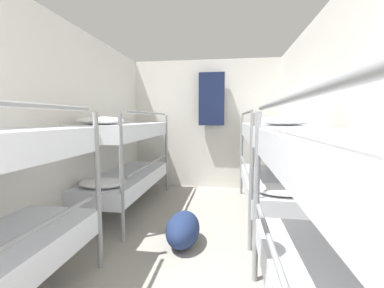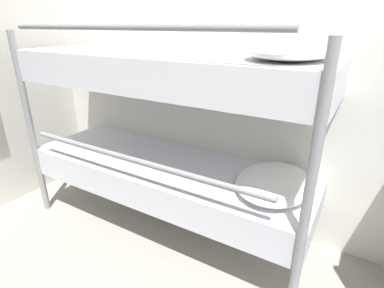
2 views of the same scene
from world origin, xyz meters
TOP-DOWN VIEW (x-y plane):
  - bunk_stack_right_far at (0.96, 3.80)m, footprint 0.67×1.92m

SIDE VIEW (x-z plane):
  - bunk_stack_right_far at x=0.96m, z-range 0.09..1.43m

